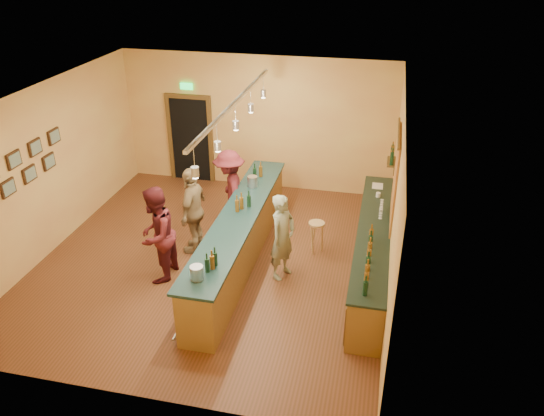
% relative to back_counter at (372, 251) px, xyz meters
% --- Properties ---
extents(floor, '(7.00, 7.00, 0.00)m').
position_rel_back_counter_xyz_m(floor, '(-2.97, -0.18, -0.49)').
color(floor, '#543118').
rests_on(floor, ground).
extents(ceiling, '(6.50, 7.00, 0.02)m').
position_rel_back_counter_xyz_m(ceiling, '(-2.97, -0.18, 2.71)').
color(ceiling, silver).
rests_on(ceiling, wall_back).
extents(wall_back, '(6.50, 0.02, 3.20)m').
position_rel_back_counter_xyz_m(wall_back, '(-2.97, 3.32, 1.11)').
color(wall_back, '#D2894E').
rests_on(wall_back, floor).
extents(wall_front, '(6.50, 0.02, 3.20)m').
position_rel_back_counter_xyz_m(wall_front, '(-2.97, -3.68, 1.11)').
color(wall_front, '#D2894E').
rests_on(wall_front, floor).
extents(wall_left, '(0.02, 7.00, 3.20)m').
position_rel_back_counter_xyz_m(wall_left, '(-6.22, -0.18, 1.11)').
color(wall_left, '#D2894E').
rests_on(wall_left, floor).
extents(wall_right, '(0.02, 7.00, 3.20)m').
position_rel_back_counter_xyz_m(wall_right, '(0.28, -0.18, 1.11)').
color(wall_right, '#D2894E').
rests_on(wall_right, floor).
extents(doorway, '(1.15, 0.09, 2.48)m').
position_rel_back_counter_xyz_m(doorway, '(-4.67, 3.30, 0.64)').
color(doorway, black).
rests_on(doorway, wall_back).
extents(tapestry, '(0.03, 1.40, 1.60)m').
position_rel_back_counter_xyz_m(tapestry, '(0.26, 0.22, 1.36)').
color(tapestry, '#9E321F').
rests_on(tapestry, wall_right).
extents(bottle_shelf, '(0.17, 0.55, 0.54)m').
position_rel_back_counter_xyz_m(bottle_shelf, '(0.20, 1.72, 1.18)').
color(bottle_shelf, '#4E3417').
rests_on(bottle_shelf, wall_right).
extents(picture_grid, '(0.06, 2.20, 0.70)m').
position_rel_back_counter_xyz_m(picture_grid, '(-6.18, -0.93, 1.46)').
color(picture_grid, '#382111').
rests_on(picture_grid, wall_left).
extents(back_counter, '(0.60, 4.55, 1.27)m').
position_rel_back_counter_xyz_m(back_counter, '(0.00, 0.00, 0.00)').
color(back_counter, brown).
rests_on(back_counter, floor).
extents(tasting_bar, '(0.73, 5.10, 1.38)m').
position_rel_back_counter_xyz_m(tasting_bar, '(-2.46, -0.18, 0.12)').
color(tasting_bar, brown).
rests_on(tasting_bar, floor).
extents(pendant_track, '(0.11, 4.60, 0.50)m').
position_rel_back_counter_xyz_m(pendant_track, '(-2.46, -0.18, 2.50)').
color(pendant_track, silver).
rests_on(pendant_track, ceiling).
extents(bartender, '(0.59, 0.70, 1.63)m').
position_rel_back_counter_xyz_m(bartender, '(-1.59, -0.42, 0.33)').
color(bartender, gray).
rests_on(bartender, floor).
extents(customer_a, '(0.70, 0.89, 1.79)m').
position_rel_back_counter_xyz_m(customer_a, '(-3.74, -0.97, 0.41)').
color(customer_a, '#59191E').
rests_on(customer_a, floor).
extents(customer_b, '(0.45, 1.04, 1.75)m').
position_rel_back_counter_xyz_m(customer_b, '(-3.44, 0.09, 0.39)').
color(customer_b, '#997A51').
rests_on(customer_b, floor).
extents(customer_c, '(0.98, 1.28, 1.75)m').
position_rel_back_counter_xyz_m(customer_c, '(-3.01, 1.08, 0.39)').
color(customer_c, '#59191E').
rests_on(customer_c, floor).
extents(bar_stool, '(0.31, 0.31, 0.64)m').
position_rel_back_counter_xyz_m(bar_stool, '(-1.11, 0.53, 0.01)').
color(bar_stool, tan).
rests_on(bar_stool, floor).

